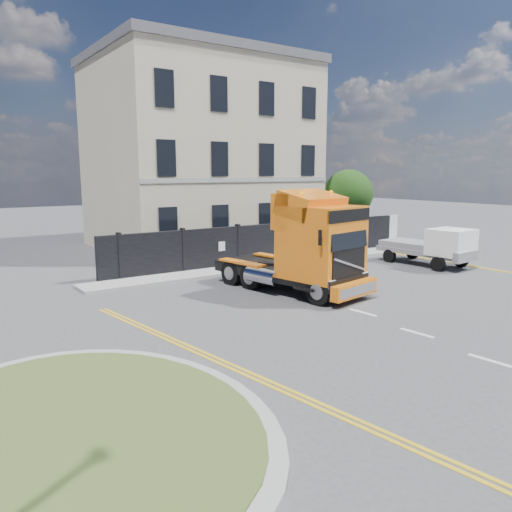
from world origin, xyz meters
TOP-DOWN VIEW (x-y plane):
  - ground at (0.00, 0.00)m, footprint 120.00×120.00m
  - traffic_island at (-7.00, -3.00)m, footprint 6.80×6.80m
  - hoarding_fence at (6.55, 9.00)m, footprint 18.80×0.25m
  - georgian_building at (6.00, 16.50)m, footprint 12.30×10.30m
  - tree at (14.38, 12.10)m, footprint 3.20×3.20m
  - pavement_far at (6.00, 8.10)m, footprint 20.00×1.60m
  - truck at (3.15, 2.69)m, footprint 3.48×6.74m
  - flatbed_pickup at (12.00, 3.10)m, footprint 2.17×4.79m

SIDE VIEW (x-z plane):
  - ground at x=0.00m, z-range 0.00..0.00m
  - pavement_far at x=6.00m, z-range 0.00..0.12m
  - traffic_island at x=-7.00m, z-range 0.00..0.16m
  - hoarding_fence at x=6.55m, z-range 0.00..2.00m
  - flatbed_pickup at x=12.00m, z-range 0.07..2.02m
  - truck at x=3.15m, z-range -0.20..3.65m
  - tree at x=14.38m, z-range 0.65..5.45m
  - georgian_building at x=6.00m, z-range -0.63..12.17m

